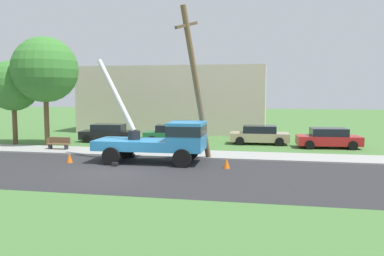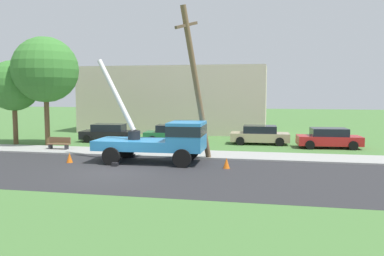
{
  "view_description": "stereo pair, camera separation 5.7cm",
  "coord_description": "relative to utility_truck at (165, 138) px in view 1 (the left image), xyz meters",
  "views": [
    {
      "loc": [
        7.8,
        -18.67,
        4.1
      ],
      "look_at": [
        3.4,
        3.58,
        1.94
      ],
      "focal_mm": 37.08,
      "sensor_mm": 36.0,
      "label": 1
    },
    {
      "loc": [
        7.86,
        -18.66,
        4.1
      ],
      "look_at": [
        3.4,
        3.58,
        1.94
      ],
      "focal_mm": 37.08,
      "sensor_mm": 36.0,
      "label": 2
    }
  ],
  "objects": [
    {
      "name": "parked_sedan_green",
      "position": [
        -1.62,
        8.39,
        -0.7
      ],
      "size": [
        4.53,
        2.25,
        1.42
      ],
      "color": "#1E6638",
      "rests_on": "ground"
    },
    {
      "name": "parked_sedan_tan",
      "position": [
        5.06,
        9.03,
        -0.7
      ],
      "size": [
        4.47,
        2.13,
        1.42
      ],
      "color": "tan",
      "rests_on": "ground"
    },
    {
      "name": "park_bench",
      "position": [
        -8.34,
        3.09,
        -0.95
      ],
      "size": [
        1.6,
        0.45,
        0.9
      ],
      "color": "brown",
      "rests_on": "ground"
    },
    {
      "name": "traffic_cone_ahead",
      "position": [
        3.63,
        -0.95,
        -1.13
      ],
      "size": [
        0.36,
        0.36,
        0.56
      ],
      "primitive_type": "cone",
      "color": "orange",
      "rests_on": "ground"
    },
    {
      "name": "ground_plane",
      "position": [
        -1.96,
        9.17,
        -1.41
      ],
      "size": [
        120.0,
        120.0,
        0.0
      ],
      "primitive_type": "plane",
      "color": "#477538"
    },
    {
      "name": "traffic_cone_behind",
      "position": [
        -5.32,
        -1.02,
        -1.13
      ],
      "size": [
        0.36,
        0.36,
        0.56
      ],
      "primitive_type": "cone",
      "color": "orange",
      "rests_on": "ground"
    },
    {
      "name": "road_asphalt",
      "position": [
        -1.96,
        -2.83,
        -1.4
      ],
      "size": [
        80.0,
        8.8,
        0.01
      ],
      "primitive_type": "cube",
      "color": "#2B2B2D",
      "rests_on": "ground"
    },
    {
      "name": "utility_truck",
      "position": [
        0.0,
        0.0,
        0.0
      ],
      "size": [
        6.82,
        3.21,
        5.98
      ],
      "color": "#2D84C6",
      "rests_on": "ground"
    },
    {
      "name": "roadside_tree_far",
      "position": [
        -10.43,
        5.13,
        4.19
      ],
      "size": [
        4.8,
        4.8,
        8.02
      ],
      "color": "brown",
      "rests_on": "ground"
    },
    {
      "name": "lowrise_building_backdrop",
      "position": [
        -3.61,
        16.77,
        1.79
      ],
      "size": [
        18.0,
        6.0,
        6.4
      ],
      "primitive_type": "cube",
      "color": "beige",
      "rests_on": "ground"
    },
    {
      "name": "parked_sedan_black",
      "position": [
        -6.85,
        8.17,
        -0.7
      ],
      "size": [
        4.53,
        2.25,
        1.42
      ],
      "color": "black",
      "rests_on": "ground"
    },
    {
      "name": "roadside_tree_near",
      "position": [
        -13.25,
        5.36,
        3.03
      ],
      "size": [
        3.81,
        3.81,
        6.37
      ],
      "color": "brown",
      "rests_on": "ground"
    },
    {
      "name": "parked_sedan_red",
      "position": [
        9.96,
        7.92,
        -0.7
      ],
      "size": [
        4.53,
        2.24,
        1.42
      ],
      "color": "#B21E1E",
      "rests_on": "ground"
    },
    {
      "name": "leaning_utility_pole",
      "position": [
        1.67,
        0.76,
        3.09
      ],
      "size": [
        1.68,
        2.87,
        8.77
      ],
      "color": "brown",
      "rests_on": "ground"
    },
    {
      "name": "sidewalk_strip",
      "position": [
        -1.96,
        3.03,
        -1.36
      ],
      "size": [
        80.0,
        2.92,
        0.1
      ],
      "primitive_type": "cube",
      "color": "#9E9E99",
      "rests_on": "ground"
    }
  ]
}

